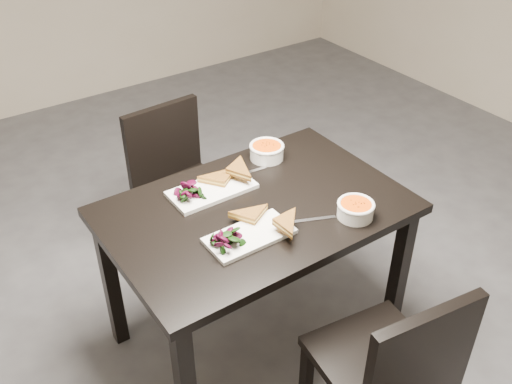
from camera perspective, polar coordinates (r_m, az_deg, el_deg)
ground at (r=3.26m, az=0.78°, el=-6.00°), size 5.00×5.00×0.00m
table at (r=2.39m, az=0.00°, el=-3.33°), size 1.20×0.80×0.75m
chair_near at (r=2.15m, az=13.33°, el=-16.37°), size 0.47×0.47×0.85m
chair_far at (r=3.02m, az=-7.81°, el=1.42°), size 0.45×0.45×0.85m
plate_near at (r=2.17m, az=-0.64°, el=-4.34°), size 0.33×0.17×0.02m
sandwich_near at (r=2.18m, az=0.55°, el=-2.81°), size 0.21×0.19×0.05m
salad_near at (r=2.11m, az=-2.90°, el=-4.65°), size 0.10×0.09×0.05m
soup_bowl_near at (r=2.29m, az=9.81°, el=-1.64°), size 0.15×0.15×0.07m
cutlery_near at (r=2.27m, az=5.69°, el=-2.71°), size 0.17×0.09×0.00m
plate_far at (r=2.42m, az=-4.38°, el=0.22°), size 0.36×0.18×0.02m
sandwich_far at (r=2.41m, az=-2.91°, el=1.30°), size 0.22×0.21×0.06m
salad_far at (r=2.36m, az=-6.49°, el=0.11°), size 0.11×0.10×0.05m
soup_bowl_far at (r=2.62m, az=1.06°, el=4.12°), size 0.16×0.16×0.07m
cutlery_far at (r=2.53m, az=-0.82°, el=1.94°), size 0.18×0.04×0.00m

